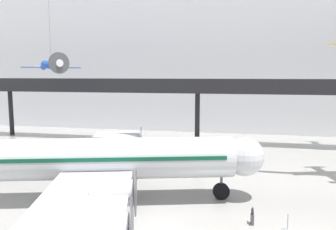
# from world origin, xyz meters

# --- Properties ---
(hangar_back_wall) EXTENTS (140.00, 3.00, 25.88)m
(hangar_back_wall) POSITION_xyz_m (0.00, 37.54, 12.94)
(hangar_back_wall) COLOR silver
(hangar_back_wall) RESTS_ON ground
(mezzanine_walkway) EXTENTS (110.00, 3.20, 9.17)m
(mezzanine_walkway) POSITION_xyz_m (0.00, 27.02, 7.54)
(mezzanine_walkway) COLOR black
(mezzanine_walkway) RESTS_ON ground
(airliner_silver_main) EXTENTS (27.05, 31.32, 9.39)m
(airliner_silver_main) POSITION_xyz_m (-5.63, 3.95, 3.37)
(airliner_silver_main) COLOR silver
(airliner_silver_main) RESTS_ON ground
(suspended_plane_blue_trainer) EXTENTS (6.37, 6.65, 10.89)m
(suspended_plane_blue_trainer) POSITION_xyz_m (-18.86, 21.54, 10.94)
(suspended_plane_blue_trainer) COLOR #1E4CAD
(stanchion_barrier) EXTENTS (0.36, 0.36, 1.08)m
(stanchion_barrier) POSITION_xyz_m (8.61, 2.21, 0.33)
(stanchion_barrier) COLOR #B2B5BA
(stanchion_barrier) RESTS_ON ground
(info_sign_pedestal) EXTENTS (0.22, 0.77, 1.24)m
(info_sign_pedestal) POSITION_xyz_m (6.46, 2.58, 0.46)
(info_sign_pedestal) COLOR #4C4C51
(info_sign_pedestal) RESTS_ON ground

